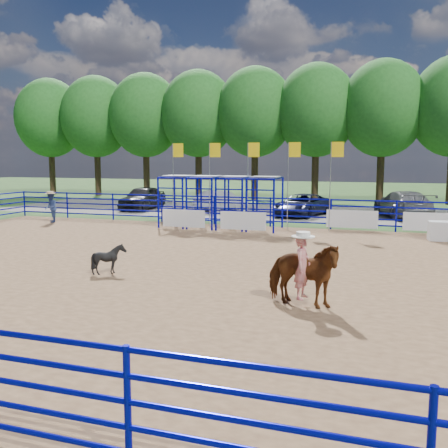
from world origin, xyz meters
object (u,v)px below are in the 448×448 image
Objects in this scene: horse_and_rider at (302,269)px; calf at (109,259)px; car_d at (403,204)px; spectator_cowboy at (51,207)px; announcer_table at (448,231)px; car_b at (220,200)px; car_c at (302,205)px; car_a at (143,198)px.

horse_and_rider is 2.76× the size of calf.
horse_and_rider is at bearing 64.54° from car_d.
spectator_cowboy reaches higher than calf.
car_b is (-12.95, 8.62, 0.25)m from announcer_table.
car_c is (2.99, 17.04, 0.19)m from calf.
car_a reaches higher than car_c.
car_d is at bearing 100.63° from announcer_table.
car_a is (1.41, 7.85, -0.06)m from spectator_cowboy.
car_d is (11.38, -0.24, 0.11)m from car_b.
horse_and_rider is at bearing -35.93° from spectator_cowboy.
car_c is (-3.02, 18.53, -0.25)m from horse_and_rider.
car_a is 10.89m from car_c.
car_c reaches higher than announcer_table.
car_a is 16.61m from car_d.
spectator_cowboy is 19.91m from car_d.
car_a is at bearing 25.06° from car_b.
horse_and_rider reaches higher than car_b.
car_b is (-2.68, 18.32, 0.21)m from calf.
car_c is (-7.29, 7.34, 0.24)m from announcer_table.
announcer_table is 19.59m from spectator_cowboy.
car_a is at bearing -167.27° from car_c.
calf is 0.17× the size of car_d.
spectator_cowboy is 10.95m from car_b.
calf is at bearing 46.68° from car_d.
horse_and_rider is 6.20m from calf.
calf is 18.51m from car_b.
horse_and_rider is 18.92m from spectator_cowboy.
horse_and_rider reaches higher than spectator_cowboy.
announcer_table is 0.28× the size of car_d.
car_b is at bearing 14.42° from calf.
car_b reaches higher than announcer_table.
announcer_table is 14.13m from calf.
horse_and_rider is at bearing 129.43° from car_b.
car_d reaches higher than calf.
announcer_table is 1.67× the size of calf.
spectator_cowboy is at bearing -133.92° from car_c.
spectator_cowboy is 0.31× the size of car_d.
car_a is at bearing -15.49° from car_d.
horse_and_rider reaches higher than car_c.
horse_and_rider reaches higher than car_d.
car_d reaches higher than announcer_table.
spectator_cowboy is 14.37m from car_c.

